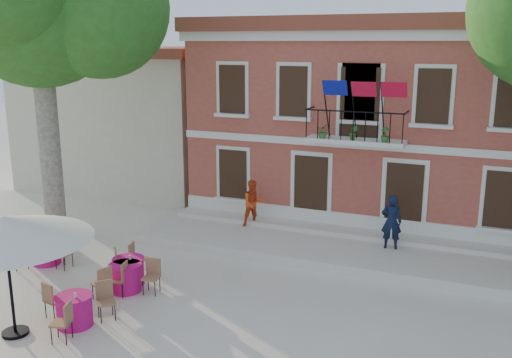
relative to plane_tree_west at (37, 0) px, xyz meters
The scene contains 12 objects.
ground 10.62m from the plane_tree_west, 11.80° to the right, with size 90.00×90.00×0.00m, color beige.
main_building 13.04m from the plane_tree_west, 43.52° to the left, with size 13.50×9.59×7.50m.
neighbor_west 10.91m from the plane_tree_west, 104.79° to the left, with size 9.40×9.40×6.40m.
terrace 12.20m from the plane_tree_west, 18.14° to the left, with size 14.00×3.40×0.30m, color silver.
plane_tree_west is the anchor object (origin of this frame).
patio_umbrella 8.00m from the plane_tree_west, 57.57° to the right, with size 3.87×3.87×2.88m.
pedestrian_navy 12.80m from the plane_tree_west, 17.35° to the left, with size 0.64×0.42×1.74m, color black.
pedestrian_orange 9.47m from the plane_tree_west, 33.37° to the left, with size 0.80×0.63×1.65m, color #E1471A.
cafe_table_0 8.62m from the plane_tree_west, 22.54° to the right, with size 0.90×1.96×0.95m.
cafe_table_1 9.53m from the plane_tree_west, 44.70° to the right, with size 1.79×1.83×0.95m.
cafe_table_3 7.60m from the plane_tree_west, 59.95° to the right, with size 1.72×1.86×0.95m.
cafe_table_4 8.79m from the plane_tree_west, 26.31° to the right, with size 1.76×1.85×0.95m.
Camera 1 is at (6.09, -12.59, 6.64)m, focal length 40.00 mm.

